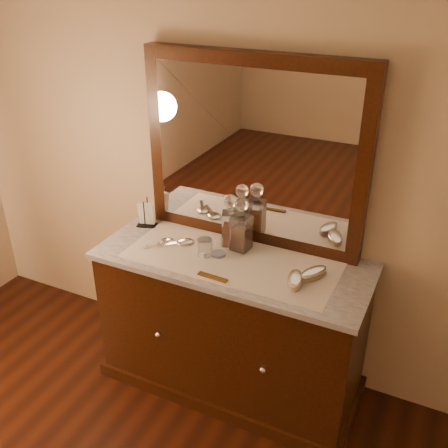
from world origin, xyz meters
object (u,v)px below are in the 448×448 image
(mirror_frame, at_px, (253,153))
(brush_far, at_px, (313,274))
(dresser_cabinet, at_px, (232,326))
(decanter_right, at_px, (241,230))
(brush_near, at_px, (295,280))
(comb, at_px, (213,277))
(napkin_rack, at_px, (146,215))
(pin_dish, at_px, (218,254))
(decanter_left, at_px, (230,225))
(hand_mirror_inner, at_px, (182,242))
(hand_mirror_outer, at_px, (164,242))

(mirror_frame, bearing_deg, brush_far, -29.10)
(mirror_frame, bearing_deg, dresser_cabinet, -90.00)
(decanter_right, bearing_deg, brush_near, -27.36)
(brush_near, distance_m, brush_far, 0.11)
(comb, distance_m, napkin_rack, 0.68)
(decanter_right, bearing_deg, pin_dish, -126.45)
(dresser_cabinet, relative_size, decanter_right, 4.61)
(decanter_right, distance_m, brush_far, 0.45)
(decanter_left, distance_m, brush_near, 0.50)
(pin_dish, bearing_deg, decanter_left, 87.68)
(comb, bearing_deg, decanter_right, 90.75)
(decanter_right, relative_size, brush_near, 1.76)
(pin_dish, distance_m, brush_far, 0.51)
(brush_near, bearing_deg, napkin_rack, 168.13)
(pin_dish, relative_size, hand_mirror_inner, 0.43)
(dresser_cabinet, distance_m, napkin_rack, 0.80)
(mirror_frame, relative_size, pin_dish, 15.72)
(decanter_left, xyz_separation_m, hand_mirror_inner, (-0.24, -0.11, -0.10))
(napkin_rack, distance_m, decanter_left, 0.53)
(mirror_frame, bearing_deg, brush_near, -41.92)
(decanter_right, bearing_deg, hand_mirror_outer, -162.71)
(pin_dish, xyz_separation_m, decanter_left, (0.01, 0.13, 0.11))
(comb, relative_size, brush_far, 0.87)
(pin_dish, xyz_separation_m, brush_far, (0.51, 0.01, 0.02))
(comb, height_order, hand_mirror_outer, hand_mirror_outer)
(decanter_right, relative_size, hand_mirror_inner, 1.69)
(pin_dish, height_order, napkin_rack, napkin_rack)
(brush_near, bearing_deg, brush_far, 55.76)
(pin_dish, height_order, decanter_left, decanter_left)
(dresser_cabinet, xyz_separation_m, brush_near, (0.37, -0.09, 0.47))
(mirror_frame, xyz_separation_m, napkin_rack, (-0.60, -0.13, -0.43))
(pin_dish, xyz_separation_m, brush_near, (0.45, -0.08, 0.02))
(mirror_frame, xyz_separation_m, decanter_right, (0.00, -0.14, -0.38))
(napkin_rack, bearing_deg, decanter_right, -1.37)
(pin_dish, bearing_deg, hand_mirror_inner, 174.97)
(mirror_frame, xyz_separation_m, brush_far, (0.43, -0.24, -0.47))
(napkin_rack, xyz_separation_m, decanter_right, (0.60, -0.01, 0.05))
(pin_dish, height_order, brush_near, brush_near)
(brush_far, distance_m, hand_mirror_outer, 0.83)
(dresser_cabinet, distance_m, decanter_left, 0.58)
(dresser_cabinet, height_order, pin_dish, pin_dish)
(decanter_left, bearing_deg, brush_far, -13.95)
(decanter_right, bearing_deg, brush_far, -12.95)
(mirror_frame, bearing_deg, decanter_right, -89.33)
(mirror_frame, distance_m, decanter_left, 0.41)
(dresser_cabinet, distance_m, mirror_frame, 0.97)
(mirror_frame, relative_size, hand_mirror_inner, 6.68)
(brush_far, height_order, hand_mirror_inner, brush_far)
(pin_dish, height_order, brush_far, brush_far)
(pin_dish, xyz_separation_m, hand_mirror_inner, (-0.23, 0.02, 0.00))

